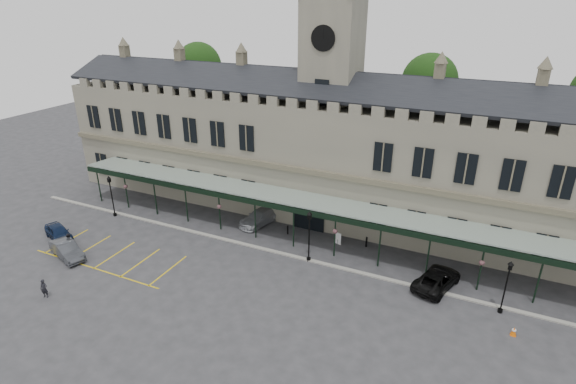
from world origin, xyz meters
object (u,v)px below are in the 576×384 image
at_px(lamp_post_right, 507,283).
at_px(traffic_cone, 514,331).
at_px(sign_board, 338,238).
at_px(person_a, 44,289).
at_px(lamp_post_left, 111,192).
at_px(clock_tower, 331,89).
at_px(car_left_b, 67,250).
at_px(car_taxi, 260,217).
at_px(station_building, 328,153).
at_px(person_b, 69,242).
at_px(lamp_post_mid, 309,232).
at_px(car_van, 437,279).
at_px(car_left_a, 58,232).

bearing_deg(lamp_post_right, traffic_cone, -68.77).
distance_m(sign_board, person_a, 24.84).
height_order(lamp_post_left, person_a, lamp_post_left).
relative_size(clock_tower, lamp_post_left, 5.44).
xyz_separation_m(car_left_b, car_taxi, (12.50, 13.02, 0.00)).
distance_m(clock_tower, sign_board, 14.63).
xyz_separation_m(station_building, person_b, (-18.30, -17.94, -5.62)).
relative_size(lamp_post_left, lamp_post_mid, 0.94).
height_order(sign_board, person_a, person_a).
relative_size(traffic_cone, car_van, 0.13).
bearing_deg(traffic_cone, person_a, -162.17).
bearing_deg(car_van, car_taxi, 5.93).
bearing_deg(person_b, person_a, 109.15).
relative_size(person_a, person_b, 0.92).
distance_m(clock_tower, traffic_cone, 26.26).
bearing_deg(car_taxi, sign_board, 11.51).
xyz_separation_m(person_a, person_b, (-4.08, 5.91, 0.06)).
relative_size(sign_board, car_van, 0.23).
height_order(lamp_post_right, car_van, lamp_post_right).
xyz_separation_m(car_left_a, car_left_b, (3.50, -2.03, 0.04)).
bearing_deg(person_a, traffic_cone, -2.29).
height_order(lamp_post_mid, traffic_cone, lamp_post_mid).
distance_m(lamp_post_left, car_taxi, 15.78).
xyz_separation_m(lamp_post_right, person_a, (-31.98, -12.86, -1.83)).
bearing_deg(station_building, person_b, -135.58).
bearing_deg(lamp_post_right, person_b, -169.09).
xyz_separation_m(station_building, clock_tower, (0.00, 0.09, 6.64)).
xyz_separation_m(car_left_a, car_taxi, (16.00, 10.98, 0.04)).
bearing_deg(traffic_cone, lamp_post_right, 111.23).
relative_size(car_left_b, car_taxi, 0.88).
bearing_deg(car_van, car_left_a, 29.73).
height_order(clock_tower, car_left_a, clock_tower).
bearing_deg(car_taxi, clock_tower, 65.85).
xyz_separation_m(lamp_post_mid, person_a, (-16.46, -13.42, -2.11)).
bearing_deg(lamp_post_mid, car_van, 3.99).
height_order(station_building, person_a, station_building).
xyz_separation_m(sign_board, car_van, (9.40, -3.14, 0.13)).
relative_size(station_building, car_van, 11.86).
bearing_deg(car_left_b, sign_board, -40.95).
bearing_deg(person_a, car_taxi, 42.68).
bearing_deg(car_left_b, station_building, -24.13).
bearing_deg(car_left_b, person_a, -127.66).
bearing_deg(car_van, lamp_post_mid, 21.74).
relative_size(sign_board, car_left_a, 0.29).
bearing_deg(sign_board, traffic_cone, -7.80).
relative_size(clock_tower, car_left_a, 6.11).
height_order(clock_tower, lamp_post_left, clock_tower).
xyz_separation_m(station_building, person_a, (-14.22, -23.84, -5.69)).
bearing_deg(lamp_post_left, lamp_post_right, -0.13).
distance_m(sign_board, person_b, 24.69).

